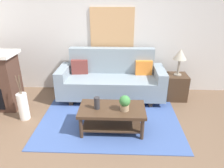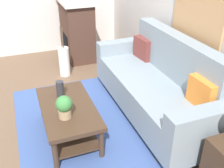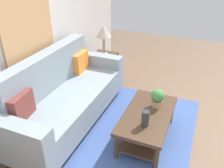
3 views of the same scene
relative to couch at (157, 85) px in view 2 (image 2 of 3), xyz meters
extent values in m
plane|color=brown|center=(0.01, -1.51, -0.43)|extent=(9.75, 9.75, 0.00)
cube|color=silver|center=(0.01, 0.54, 0.92)|extent=(5.75, 0.10, 2.70)
cube|color=#3D5693|center=(0.01, -1.01, -0.43)|extent=(2.55, 1.66, 0.01)
cube|color=gray|center=(0.00, -0.06, -0.11)|extent=(1.86, 0.84, 0.40)
cube|color=gray|center=(0.00, 0.26, 0.37)|extent=(1.86, 0.20, 0.56)
cube|color=gray|center=(-1.03, -0.06, -0.01)|extent=(0.20, 0.84, 0.60)
cube|color=gray|center=(1.03, -0.06, -0.01)|extent=(0.20, 0.84, 0.60)
cube|color=#422D1E|center=(-0.83, -0.06, -0.37)|extent=(0.08, 0.74, 0.12)
cube|color=#422D1E|center=(0.83, -0.06, -0.37)|extent=(0.08, 0.74, 0.12)
cube|color=brown|center=(-0.71, 0.13, 0.25)|extent=(0.37, 0.16, 0.32)
cube|color=orange|center=(0.71, 0.13, 0.25)|extent=(0.36, 0.13, 0.32)
cube|color=#422D1E|center=(0.06, -1.22, -0.03)|extent=(1.10, 0.60, 0.05)
cube|color=#422D1E|center=(0.06, -1.22, -0.31)|extent=(0.98, 0.50, 0.02)
cylinder|color=#422D1E|center=(-0.43, -1.47, -0.24)|extent=(0.06, 0.06, 0.38)
cylinder|color=#422D1E|center=(0.55, -1.47, -0.24)|extent=(0.06, 0.06, 0.38)
cylinder|color=#422D1E|center=(-0.43, -0.97, -0.24)|extent=(0.06, 0.06, 0.38)
cylinder|color=#422D1E|center=(0.55, -0.97, -0.24)|extent=(0.06, 0.06, 0.38)
cylinder|color=#2D2D33|center=(-0.18, -1.25, 0.10)|extent=(0.09, 0.09, 0.20)
cylinder|color=tan|center=(0.27, -1.29, 0.05)|extent=(0.14, 0.14, 0.10)
sphere|color=#3B7D3D|center=(0.27, -1.29, 0.17)|extent=(0.18, 0.18, 0.18)
cube|color=#472D23|center=(-2.31, -0.51, 0.12)|extent=(0.90, 0.50, 1.10)
cube|color=black|center=(-2.31, -0.76, -0.13)|extent=(0.52, 0.02, 0.44)
cube|color=silver|center=(-2.31, -0.51, 0.70)|extent=(1.02, 0.58, 0.06)
cylinder|color=white|center=(-1.59, -0.94, -0.17)|extent=(0.19, 0.19, 0.52)
cylinder|color=brown|center=(-1.57, -0.94, 0.26)|extent=(0.02, 0.02, 0.36)
cylinder|color=brown|center=(-1.60, -0.92, 0.26)|extent=(0.05, 0.02, 0.36)
cylinder|color=brown|center=(-1.60, -0.95, 0.26)|extent=(0.05, 0.02, 0.36)
cube|color=tan|center=(0.00, 0.47, 1.00)|extent=(0.97, 0.03, 0.95)
camera|label=1|loc=(0.18, -4.25, 1.75)|focal=33.56mm
camera|label=2|loc=(2.63, -1.64, 1.70)|focal=42.13mm
camera|label=3|loc=(-2.41, -1.74, 1.83)|focal=37.38mm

